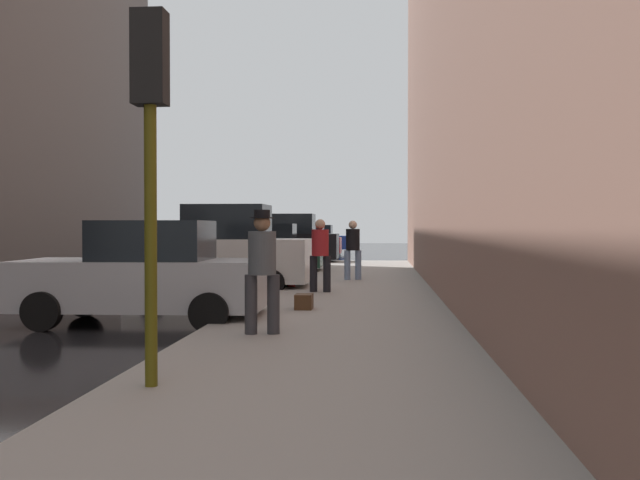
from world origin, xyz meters
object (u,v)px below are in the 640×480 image
object	(u,v)px
parked_silver_sedan	(145,275)
traffic_light	(150,115)
parked_black_suv	(287,241)
parked_blue_sedan	(314,240)
fire_hydrant	(291,273)
pedestrian_in_jeans	(353,247)
pedestrian_with_beanie	(262,265)
parked_red_hatchback	(302,242)
pedestrian_in_red_jacket	(320,251)
duffel_bag	(304,302)
parked_dark_green_sedan	(264,250)
parked_white_van	(222,252)

from	to	relation	value
parked_silver_sedan	traffic_light	distance (m)	5.96
parked_silver_sedan	parked_black_suv	distance (m)	19.35
parked_blue_sedan	fire_hydrant	distance (m)	26.81
pedestrian_in_jeans	pedestrian_with_beanie	world-z (taller)	pedestrian_with_beanie
parked_red_hatchback	pedestrian_in_jeans	world-z (taller)	pedestrian_in_jeans
parked_silver_sedan	pedestrian_in_red_jacket	world-z (taller)	pedestrian_in_red_jacket
pedestrian_in_jeans	fire_hydrant	bearing A→B (deg)	-120.80
pedestrian_in_red_jacket	duffel_bag	bearing A→B (deg)	-90.29
parked_dark_green_sedan	fire_hydrant	xyz separation A→B (m)	(1.80, -6.71, -0.35)
duffel_bag	parked_silver_sedan	bearing A→B (deg)	-156.66
parked_black_suv	pedestrian_in_jeans	bearing A→B (deg)	-72.95
pedestrian_in_jeans	pedestrian_in_red_jacket	world-z (taller)	same
parked_red_hatchback	traffic_light	xyz separation A→B (m)	(1.85, -31.00, 1.91)
parked_silver_sedan	duffel_bag	distance (m)	2.94
fire_hydrant	parked_black_suv	bearing A→B (deg)	97.75
fire_hydrant	pedestrian_in_jeans	xyz separation A→B (m)	(1.49, 2.50, 0.61)
fire_hydrant	traffic_light	bearing A→B (deg)	-89.75
parked_red_hatchback	parked_blue_sedan	world-z (taller)	same
parked_dark_green_sedan	duffel_bag	distance (m)	11.98
parked_dark_green_sedan	traffic_light	xyz separation A→B (m)	(1.85, -18.15, 1.91)
parked_blue_sedan	pedestrian_in_red_jacket	world-z (taller)	pedestrian_in_red_jacket
parked_blue_sedan	pedestrian_with_beanie	distance (m)	34.89
parked_dark_green_sedan	pedestrian_in_jeans	distance (m)	5.35
parked_silver_sedan	pedestrian_in_jeans	distance (m)	9.22
fire_hydrant	duffel_bag	size ratio (longest dim) A/B	1.60
parked_silver_sedan	pedestrian_in_red_jacket	xyz separation A→B (m)	(2.67, 4.65, 0.26)
parked_red_hatchback	pedestrian_with_beanie	world-z (taller)	pedestrian_with_beanie
fire_hydrant	pedestrian_with_beanie	bearing A→B (deg)	-85.94
pedestrian_in_red_jacket	fire_hydrant	bearing A→B (deg)	120.70
pedestrian_in_jeans	duffel_bag	size ratio (longest dim) A/B	3.89
parked_black_suv	pedestrian_in_red_jacket	bearing A→B (deg)	-79.71
parked_blue_sedan	pedestrian_in_jeans	distance (m)	24.47
parked_silver_sedan	pedestrian_in_jeans	xyz separation A→B (m)	(3.30, 8.61, 0.26)
parked_dark_green_sedan	duffel_bag	world-z (taller)	parked_dark_green_sedan
parked_white_van	pedestrian_in_red_jacket	distance (m)	3.04
parked_black_suv	parked_dark_green_sedan	bearing A→B (deg)	-90.00
parked_red_hatchback	pedestrian_in_jeans	distance (m)	17.38
parked_blue_sedan	traffic_light	xyz separation A→B (m)	(1.85, -38.19, 1.91)
parked_black_suv	parked_red_hatchback	bearing A→B (deg)	90.00
pedestrian_in_jeans	pedestrian_in_red_jacket	xyz separation A→B (m)	(-0.62, -3.96, 0.00)
parked_red_hatchback	parked_black_suv	bearing A→B (deg)	-90.00
parked_blue_sedan	fire_hydrant	xyz separation A→B (m)	(1.80, -26.75, -0.35)
parked_white_van	fire_hydrant	world-z (taller)	parked_white_van
parked_red_hatchback	pedestrian_with_beanie	size ratio (longest dim) A/B	2.36
parked_white_van	traffic_light	bearing A→B (deg)	-80.79
parked_white_van	parked_black_suv	size ratio (longest dim) A/B	1.00
parked_blue_sedan	fire_hydrant	world-z (taller)	parked_blue_sedan
parked_red_hatchback	pedestrian_in_red_jacket	size ratio (longest dim) A/B	2.46
traffic_light	parked_silver_sedan	bearing A→B (deg)	109.17
pedestrian_in_jeans	pedestrian_in_red_jacket	distance (m)	4.01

